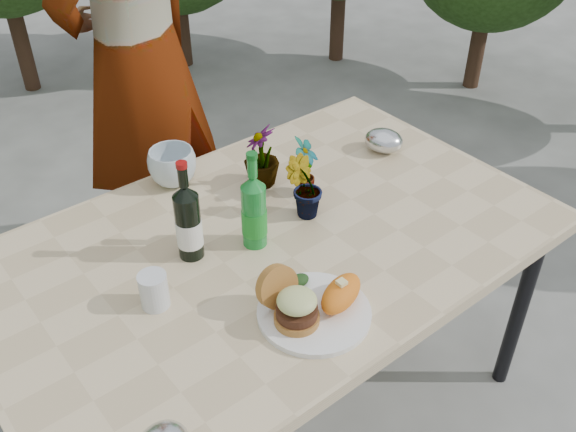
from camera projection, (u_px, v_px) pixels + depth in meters
ground at (274, 405)px, 2.25m from camera, size 80.00×80.00×0.00m
patio_table at (270, 255)px, 1.83m from camera, size 1.60×1.00×0.75m
dinner_plate at (314, 313)px, 1.56m from camera, size 0.28×0.28×0.01m
burger_stack at (292, 303)px, 1.51m from camera, size 0.11×0.16×0.11m
sweet_potato at (341, 293)px, 1.56m from camera, size 0.17×0.12×0.06m
grilled_veg at (295, 283)px, 1.61m from camera, size 0.08×0.05×0.03m
wine_bottle at (188, 223)px, 1.68m from camera, size 0.07×0.07×0.30m
sparkling_water at (254, 212)px, 1.72m from camera, size 0.07×0.07×0.29m
plastic_cup at (154, 290)px, 1.57m from camera, size 0.07×0.07×0.09m
seedling_left at (305, 167)px, 1.92m from camera, size 0.12×0.11×0.20m
seedling_mid at (304, 188)px, 1.83m from camera, size 0.14×0.13×0.19m
seedling_right at (261, 156)px, 1.96m from camera, size 0.16×0.16×0.20m
blue_bowl at (172, 167)px, 1.99m from camera, size 0.15×0.15×0.12m
foil_packet_right at (384, 141)px, 2.16m from camera, size 0.15×0.17×0.08m
person at (138, 60)px, 2.25m from camera, size 0.84×0.72×1.94m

